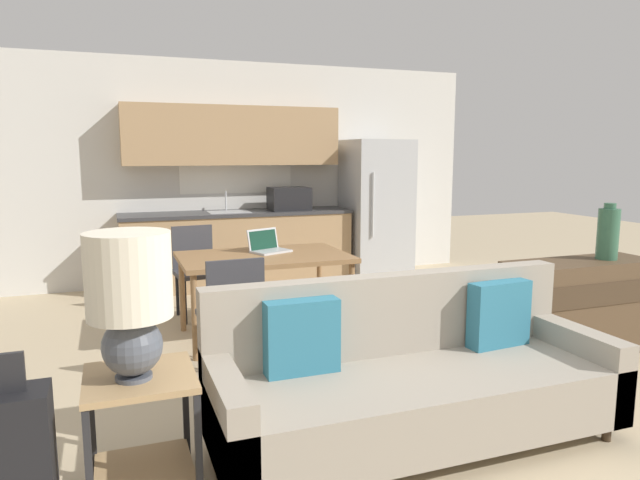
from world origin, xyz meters
TOP-DOWN VIEW (x-y plane):
  - ground_plane at (0.00, 0.00)m, footprint 20.00×20.00m
  - wall_back at (0.00, 4.63)m, footprint 6.40×0.07m
  - kitchen_counter at (0.01, 4.33)m, footprint 2.74×0.65m
  - refrigerator at (1.80, 4.21)m, footprint 0.77×0.77m
  - dining_table at (-0.21, 2.26)m, footprint 1.43×0.91m
  - couch at (0.09, 0.21)m, footprint 2.24×0.80m
  - side_table at (-1.35, 0.15)m, footprint 0.49×0.49m
  - table_lamp at (-1.37, 0.11)m, footprint 0.37×0.37m
  - credenza at (2.05, 1.00)m, footprint 1.25×0.45m
  - vase at (2.30, 0.99)m, footprint 0.17×0.17m
  - dining_chair_far_left at (-0.68, 3.11)m, footprint 0.46×0.46m
  - dining_chair_near_left at (-0.67, 1.41)m, footprint 0.44×0.44m
  - laptop at (-0.14, 2.41)m, footprint 0.39×0.36m

SIDE VIEW (x-z plane):
  - ground_plane at x=0.00m, z-range 0.00..0.00m
  - couch at x=0.09m, z-range -0.10..0.79m
  - credenza at x=2.05m, z-range 0.00..0.75m
  - side_table at x=-1.35m, z-range 0.10..0.70m
  - dining_chair_far_left at x=-0.68m, z-range 0.05..0.94m
  - dining_chair_near_left at x=-0.67m, z-range 0.05..0.94m
  - dining_table at x=-0.21m, z-range 0.30..1.02m
  - laptop at x=-0.14m, z-range 0.67..0.87m
  - kitchen_counter at x=0.01m, z-range -0.23..1.92m
  - refrigerator at x=1.80m, z-range 0.00..1.76m
  - vase at x=2.30m, z-range 0.73..1.18m
  - table_lamp at x=-1.37m, z-range 0.65..1.31m
  - wall_back at x=0.00m, z-range 0.00..2.70m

